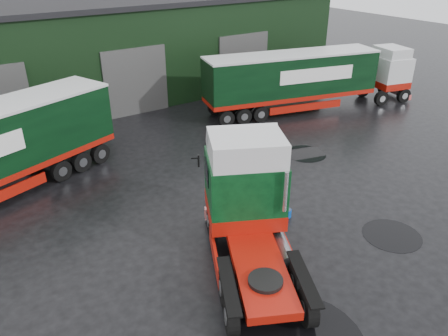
# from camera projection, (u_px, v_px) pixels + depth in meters

# --- Properties ---
(ground) EXTENTS (100.00, 100.00, 0.00)m
(ground) POSITION_uv_depth(u_px,v_px,m) (248.00, 234.00, 15.82)
(ground) COLOR black
(warehouse) EXTENTS (32.40, 12.40, 6.30)m
(warehouse) POSITION_uv_depth(u_px,v_px,m) (99.00, 45.00, 30.12)
(warehouse) COLOR black
(warehouse) RESTS_ON ground
(hero_tractor) EXTENTS (5.38, 7.10, 4.06)m
(hero_tractor) POSITION_uv_depth(u_px,v_px,m) (255.00, 218.00, 13.08)
(hero_tractor) COLOR #093416
(hero_tractor) RESTS_ON ground
(lorry_right) EXTENTS (14.08, 5.70, 3.66)m
(lorry_right) POSITION_uv_depth(u_px,v_px,m) (291.00, 83.00, 26.57)
(lorry_right) COLOR silver
(lorry_right) RESTS_ON ground
(wash_bucket) EXTENTS (0.40, 0.40, 0.32)m
(wash_bucket) POSITION_uv_depth(u_px,v_px,m) (287.00, 213.00, 16.75)
(wash_bucket) COLOR #0841B5
(wash_bucket) RESTS_ON ground
(tree_back_b) EXTENTS (4.40, 4.40, 7.50)m
(tree_back_b) POSITION_uv_depth(u_px,v_px,m) (143.00, 11.00, 41.21)
(tree_back_b) COLOR black
(tree_back_b) RESTS_ON ground
(puddle_1) EXTENTS (2.05, 2.05, 0.01)m
(puddle_1) POSITION_uv_depth(u_px,v_px,m) (306.00, 154.00, 21.86)
(puddle_1) COLOR black
(puddle_1) RESTS_ON ground
(puddle_3) EXTENTS (2.09, 2.09, 0.01)m
(puddle_3) POSITION_uv_depth(u_px,v_px,m) (392.00, 235.00, 15.72)
(puddle_3) COLOR black
(puddle_3) RESTS_ON ground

